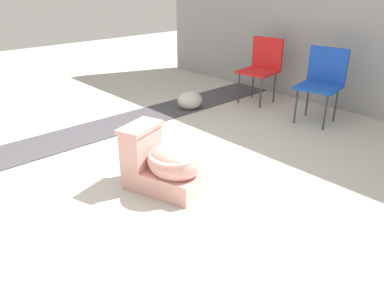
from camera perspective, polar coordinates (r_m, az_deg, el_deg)
name	(u,v)px	position (r m, az deg, el deg)	size (l,w,h in m)	color
ground_plane	(136,182)	(3.15, -8.56, -5.78)	(14.00, 14.00, 0.00)	#B7B2A8
gravel_strip	(110,127)	(4.34, -12.34, 2.62)	(0.56, 8.00, 0.01)	#423F44
toilet	(164,164)	(2.93, -4.28, -3.05)	(0.71, 0.55, 0.52)	#E09E93
folding_chair_left	(262,63)	(5.12, 10.68, 11.97)	(0.49, 0.49, 0.83)	red
folding_chair_middle	(323,77)	(4.56, 19.31, 9.55)	(0.51, 0.51, 0.83)	#1947B2
boulder_near	(190,100)	(4.79, -0.33, 6.67)	(0.32, 0.27, 0.24)	#B7B2AD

